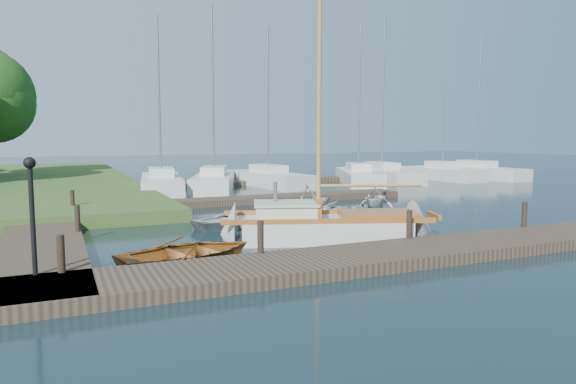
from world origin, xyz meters
name	(u,v)px	position (x,y,z in m)	size (l,w,h in m)	color
ground	(288,225)	(0.00, 0.00, 0.00)	(160.00, 160.00, 0.00)	black
near_dock	(385,256)	(0.00, -6.00, 0.15)	(18.00, 2.20, 0.30)	#30281F
left_dock	(43,228)	(-8.00, 2.00, 0.15)	(2.20, 18.00, 0.30)	#30281F
far_dock	(271,199)	(2.00, 6.50, 0.15)	(14.00, 1.60, 0.30)	#30281F
pontoon	(323,179)	(10.00, 16.00, 0.15)	(30.00, 1.60, 0.30)	#30281F
mooring_post_0	(61,254)	(-7.50, -5.00, 0.70)	(0.16, 0.16, 0.80)	black
mooring_post_1	(261,237)	(-3.00, -5.00, 0.70)	(0.16, 0.16, 0.80)	black
mooring_post_2	(409,224)	(1.50, -5.00, 0.70)	(0.16, 0.16, 0.80)	black
mooring_post_3	(524,214)	(6.00, -5.00, 0.70)	(0.16, 0.16, 0.80)	black
mooring_post_4	(77,218)	(-7.00, 0.00, 0.70)	(0.16, 0.16, 0.80)	black
mooring_post_5	(72,200)	(-7.00, 5.00, 0.70)	(0.16, 0.16, 0.80)	black
lamp_post	(31,200)	(-8.00, -5.00, 1.87)	(0.24, 0.24, 2.44)	black
sailboat	(330,229)	(0.05, -3.03, 0.34)	(7.38, 4.33, 9.83)	beige
dinghy	(189,248)	(-4.57, -4.08, 0.37)	(2.52, 3.53, 0.73)	maroon
tender_a	(238,217)	(-1.74, 0.49, 0.33)	(2.31, 3.23, 0.67)	beige
tender_b	(310,198)	(1.95, 2.14, 0.66)	(2.18, 2.52, 1.33)	beige
tender_c	(335,208)	(2.51, 1.04, 0.34)	(2.31, 3.24, 0.67)	beige
tender_d	(376,195)	(5.74, 2.95, 0.53)	(1.73, 2.00, 1.05)	beige
marina_boat_0	(161,182)	(-1.97, 13.67, 0.56)	(3.47, 8.46, 10.08)	beige
marina_boat_1	(214,180)	(1.26, 13.81, 0.57)	(5.13, 8.99, 11.05)	beige
marina_boat_2	(268,177)	(5.06, 14.33, 0.56)	(3.19, 8.32, 10.18)	beige
marina_boat_4	(358,175)	(11.52, 13.66, 0.57)	(5.37, 8.66, 10.71)	beige
marina_boat_5	(382,173)	(14.01, 14.47, 0.57)	(3.50, 9.14, 11.86)	beige
marina_boat_6	(442,172)	(18.92, 13.69, 0.57)	(2.48, 7.01, 10.66)	beige
marina_boat_7	(476,171)	(22.25, 13.66, 0.57)	(2.98, 8.41, 11.23)	beige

